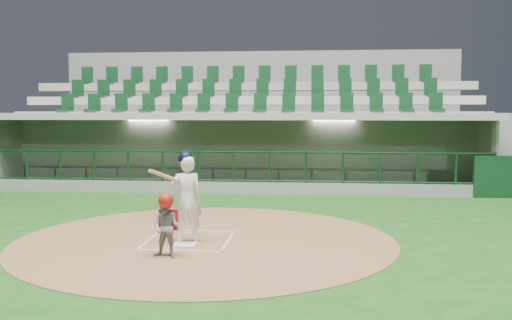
{
  "coord_description": "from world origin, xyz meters",
  "views": [
    {
      "loc": [
        2.29,
        -10.75,
        2.43
      ],
      "look_at": [
        0.99,
        2.6,
        1.3
      ],
      "focal_mm": 40.0,
      "sensor_mm": 36.0,
      "label": 1
    }
  ],
  "objects": [
    {
      "name": "batter_box_chalk",
      "position": [
        0.0,
        -0.3,
        0.02
      ],
      "size": [
        1.55,
        1.8,
        0.01
      ],
      "color": "silver",
      "rests_on": "ground"
    },
    {
      "name": "home_plate",
      "position": [
        0.0,
        -0.7,
        0.02
      ],
      "size": [
        0.43,
        0.43,
        0.02
      ],
      "primitive_type": "cube",
      "color": "silver",
      "rests_on": "dirt_circle"
    },
    {
      "name": "batter",
      "position": [
        -0.01,
        -0.49,
        0.87
      ],
      "size": [
        0.89,
        0.94,
        1.7
      ],
      "color": "white",
      "rests_on": "dirt_circle"
    },
    {
      "name": "catcher",
      "position": [
        -0.1,
        -1.58,
        0.56
      ],
      "size": [
        0.55,
        0.46,
        1.09
      ],
      "color": "gray",
      "rests_on": "dirt_circle"
    },
    {
      "name": "seating_deck",
      "position": [
        0.0,
        10.91,
        1.42
      ],
      "size": [
        17.0,
        6.72,
        5.15
      ],
      "color": "gray",
      "rests_on": "ground"
    },
    {
      "name": "dugout_structure",
      "position": [
        -0.02,
        7.86,
        0.96
      ],
      "size": [
        16.4,
        3.7,
        3.0
      ],
      "color": "slate",
      "rests_on": "ground"
    },
    {
      "name": "ground",
      "position": [
        0.0,
        0.0,
        0.0
      ],
      "size": [
        120.0,
        120.0,
        0.0
      ],
      "primitive_type": "plane",
      "color": "#174814",
      "rests_on": "ground"
    },
    {
      "name": "dirt_circle",
      "position": [
        0.3,
        -0.2,
        0.01
      ],
      "size": [
        7.2,
        7.2,
        0.01
      ],
      "primitive_type": "cylinder",
      "color": "brown",
      "rests_on": "ground"
    }
  ]
}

